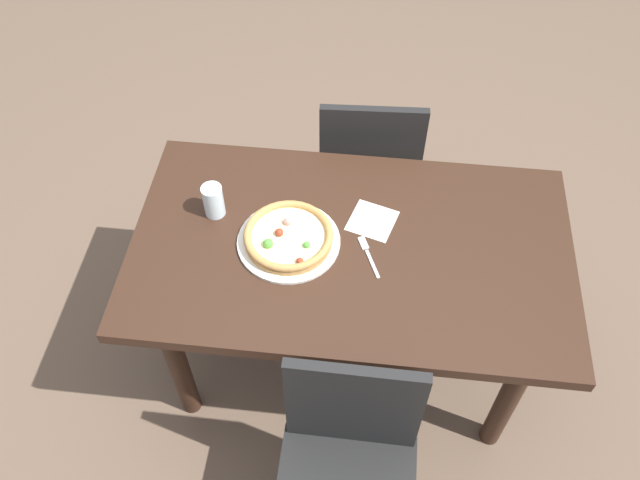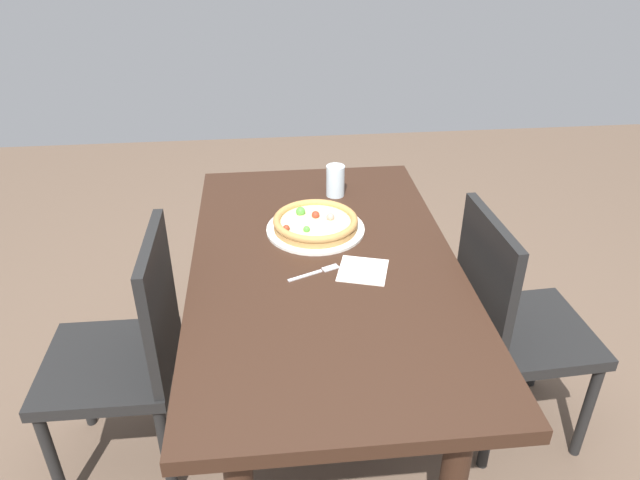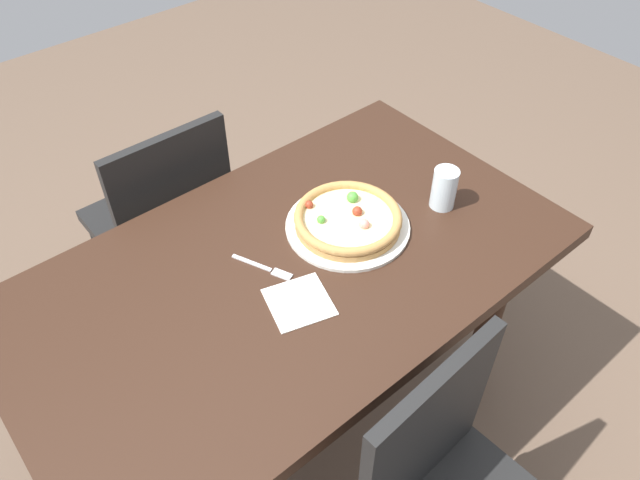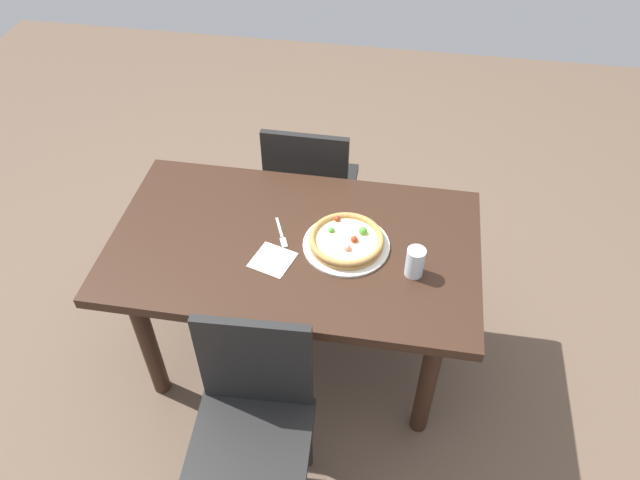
{
  "view_description": "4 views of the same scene",
  "coord_description": "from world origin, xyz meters",
  "px_view_note": "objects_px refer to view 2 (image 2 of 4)",
  "views": [
    {
      "loc": [
        0.04,
        -1.27,
        2.37
      ],
      "look_at": [
        -0.1,
        -0.0,
        0.75
      ],
      "focal_mm": 37.17,
      "sensor_mm": 36.0,
      "label": 1
    },
    {
      "loc": [
        1.49,
        -0.17,
        1.69
      ],
      "look_at": [
        -0.1,
        -0.0,
        0.75
      ],
      "focal_mm": 33.2,
      "sensor_mm": 36.0,
      "label": 2
    },
    {
      "loc": [
        0.61,
        0.83,
        1.82
      ],
      "look_at": [
        -0.1,
        -0.0,
        0.75
      ],
      "focal_mm": 34.37,
      "sensor_mm": 36.0,
      "label": 3
    },
    {
      "loc": [
        -0.36,
        1.59,
        2.34
      ],
      "look_at": [
        -0.1,
        -0.0,
        0.75
      ],
      "focal_mm": 34.23,
      "sensor_mm": 36.0,
      "label": 4
    }
  ],
  "objects_px": {
    "dining_table": "(325,290)",
    "pizza": "(315,222)",
    "napkin": "(363,270)",
    "chair_near": "(128,352)",
    "plate": "(316,229)",
    "drinking_glass": "(335,181)",
    "fork": "(318,272)",
    "chair_far": "(511,322)"
  },
  "relations": [
    {
      "from": "dining_table",
      "to": "pizza",
      "type": "bearing_deg",
      "value": -177.0
    },
    {
      "from": "napkin",
      "to": "chair_near",
      "type": "bearing_deg",
      "value": -90.86
    },
    {
      "from": "dining_table",
      "to": "napkin",
      "type": "xyz_separation_m",
      "value": [
        0.06,
        0.11,
        0.1
      ]
    },
    {
      "from": "plate",
      "to": "drinking_glass",
      "type": "distance_m",
      "value": 0.28
    },
    {
      "from": "dining_table",
      "to": "fork",
      "type": "xyz_separation_m",
      "value": [
        0.05,
        -0.03,
        0.1
      ]
    },
    {
      "from": "fork",
      "to": "napkin",
      "type": "xyz_separation_m",
      "value": [
        0.01,
        0.13,
        -0.0
      ]
    },
    {
      "from": "chair_far",
      "to": "pizza",
      "type": "relative_size",
      "value": 3.09
    },
    {
      "from": "drinking_glass",
      "to": "napkin",
      "type": "relative_size",
      "value": 0.82
    },
    {
      "from": "chair_near",
      "to": "pizza",
      "type": "distance_m",
      "value": 0.71
    },
    {
      "from": "dining_table",
      "to": "napkin",
      "type": "height_order",
      "value": "napkin"
    },
    {
      "from": "plate",
      "to": "drinking_glass",
      "type": "height_order",
      "value": "drinking_glass"
    },
    {
      "from": "napkin",
      "to": "drinking_glass",
      "type": "bearing_deg",
      "value": -177.86
    },
    {
      "from": "fork",
      "to": "chair_far",
      "type": "bearing_deg",
      "value": -20.95
    },
    {
      "from": "plate",
      "to": "napkin",
      "type": "xyz_separation_m",
      "value": [
        0.26,
        0.12,
        -0.0
      ]
    },
    {
      "from": "dining_table",
      "to": "plate",
      "type": "bearing_deg",
      "value": -177.14
    },
    {
      "from": "chair_far",
      "to": "plate",
      "type": "height_order",
      "value": "chair_far"
    },
    {
      "from": "dining_table",
      "to": "chair_far",
      "type": "bearing_deg",
      "value": 87.26
    },
    {
      "from": "plate",
      "to": "pizza",
      "type": "distance_m",
      "value": 0.03
    },
    {
      "from": "pizza",
      "to": "napkin",
      "type": "height_order",
      "value": "pizza"
    },
    {
      "from": "dining_table",
      "to": "napkin",
      "type": "distance_m",
      "value": 0.16
    },
    {
      "from": "dining_table",
      "to": "fork",
      "type": "relative_size",
      "value": 8.77
    },
    {
      "from": "pizza",
      "to": "chair_far",
      "type": "bearing_deg",
      "value": 70.13
    },
    {
      "from": "dining_table",
      "to": "pizza",
      "type": "xyz_separation_m",
      "value": [
        -0.2,
        -0.01,
        0.13
      ]
    },
    {
      "from": "pizza",
      "to": "napkin",
      "type": "relative_size",
      "value": 1.99
    },
    {
      "from": "chair_near",
      "to": "dining_table",
      "type": "bearing_deg",
      "value": -85.11
    },
    {
      "from": "plate",
      "to": "pizza",
      "type": "height_order",
      "value": "pizza"
    },
    {
      "from": "plate",
      "to": "chair_far",
      "type": "bearing_deg",
      "value": 70.14
    },
    {
      "from": "pizza",
      "to": "fork",
      "type": "distance_m",
      "value": 0.25
    },
    {
      "from": "chair_far",
      "to": "fork",
      "type": "height_order",
      "value": "chair_far"
    },
    {
      "from": "chair_near",
      "to": "chair_far",
      "type": "distance_m",
      "value": 1.23
    },
    {
      "from": "chair_near",
      "to": "pizza",
      "type": "height_order",
      "value": "chair_near"
    },
    {
      "from": "chair_far",
      "to": "pizza",
      "type": "bearing_deg",
      "value": -112.94
    },
    {
      "from": "pizza",
      "to": "napkin",
      "type": "distance_m",
      "value": 0.28
    },
    {
      "from": "plate",
      "to": "fork",
      "type": "height_order",
      "value": "plate"
    },
    {
      "from": "chair_far",
      "to": "pizza",
      "type": "distance_m",
      "value": 0.72
    },
    {
      "from": "chair_far",
      "to": "napkin",
      "type": "distance_m",
      "value": 0.57
    },
    {
      "from": "dining_table",
      "to": "drinking_glass",
      "type": "distance_m",
      "value": 0.49
    },
    {
      "from": "chair_near",
      "to": "napkin",
      "type": "relative_size",
      "value": 6.16
    },
    {
      "from": "chair_far",
      "to": "fork",
      "type": "bearing_deg",
      "value": -90.92
    },
    {
      "from": "dining_table",
      "to": "plate",
      "type": "xyz_separation_m",
      "value": [
        -0.2,
        -0.01,
        0.11
      ]
    },
    {
      "from": "chair_far",
      "to": "napkin",
      "type": "relative_size",
      "value": 6.16
    },
    {
      "from": "dining_table",
      "to": "drinking_glass",
      "type": "height_order",
      "value": "drinking_glass"
    }
  ]
}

